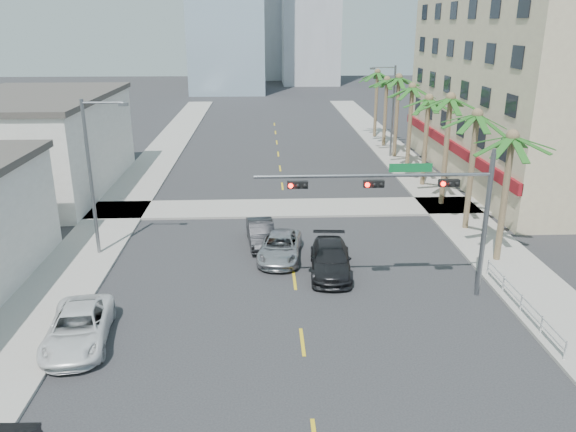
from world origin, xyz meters
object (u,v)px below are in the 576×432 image
object	(u,v)px
traffic_signal_mast	(421,199)
car_lane_left	(261,233)
car_lane_right	(331,259)
car_lane_center	(280,247)
car_parked_far	(78,328)

from	to	relation	value
traffic_signal_mast	car_lane_left	xyz separation A→B (m)	(-7.53, 7.28, -4.34)
car_lane_left	car_lane_right	size ratio (longest dim) A/B	0.83
car_lane_left	car_lane_center	xyz separation A→B (m)	(1.08, -2.21, -0.03)
car_lane_left	car_lane_right	world-z (taller)	car_lane_right
traffic_signal_mast	car_lane_left	distance (m)	11.34
traffic_signal_mast	car_parked_far	world-z (taller)	traffic_signal_mast
car_lane_center	car_parked_far	bearing A→B (deg)	-128.56
traffic_signal_mast	car_parked_far	bearing A→B (deg)	-166.58
car_lane_left	car_lane_center	size ratio (longest dim) A/B	0.88
traffic_signal_mast	car_lane_right	bearing A→B (deg)	141.47
traffic_signal_mast	car_lane_left	size ratio (longest dim) A/B	2.54
car_lane_left	car_lane_center	bearing A→B (deg)	-69.82
car_lane_right	car_lane_left	bearing A→B (deg)	135.54
car_lane_center	car_lane_right	world-z (taller)	car_lane_right
car_lane_left	car_lane_center	distance (m)	2.46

